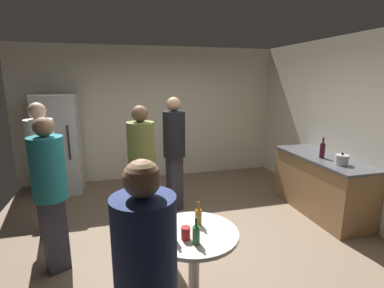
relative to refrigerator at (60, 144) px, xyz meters
name	(u,v)px	position (x,y,z in m)	size (l,w,h in m)	color
ground_plane	(182,242)	(1.77, -2.20, -0.95)	(5.20, 5.20, 0.10)	#7A6651
wall_back	(153,114)	(1.77, 0.43, 0.45)	(5.32, 0.06, 2.70)	silver
wall_side_right	(358,129)	(4.40, -2.20, 0.45)	(0.06, 5.20, 2.70)	silver
refrigerator	(60,144)	(0.00, 0.00, 0.00)	(0.70, 0.68, 1.80)	silver
kitchen_counter	(321,185)	(4.05, -1.97, -0.45)	(0.64, 1.68, 0.90)	olive
kettle	(342,160)	(4.00, -2.39, 0.07)	(0.24, 0.17, 0.18)	#B2B2B7
wine_bottle_on_counter	(322,150)	(3.98, -2.01, 0.12)	(0.08, 0.08, 0.31)	#3F141E
foreground_table	(194,242)	(1.63, -3.31, -0.27)	(0.80, 0.80, 0.73)	beige
beer_bottle_amber	(198,216)	(1.71, -3.20, -0.08)	(0.06, 0.06, 0.23)	#8C5919
beer_bottle_brown	(173,232)	(1.43, -3.41, -0.08)	(0.06, 0.06, 0.23)	#593314
beer_bottle_green	(196,234)	(1.60, -3.49, -0.08)	(0.06, 0.06, 0.23)	#26662D
plastic_cup_red	(186,233)	(1.54, -3.41, -0.11)	(0.08, 0.08, 0.11)	red
person_in_white_shirt	(43,160)	(0.08, -1.65, 0.15)	(0.48, 0.48, 1.78)	#2D2D38
person_in_teal_shirt	(50,185)	(0.32, -2.46, 0.09)	(0.46, 0.46, 1.69)	#2D2D38
person_in_navy_shirt	(146,283)	(1.13, -4.18, 0.08)	(0.48, 0.48, 1.68)	#2D2D38
person_in_olive_shirt	(142,163)	(1.30, -2.00, 0.13)	(0.40, 0.40, 1.75)	#2D2D38
person_in_black_shirt	(174,145)	(1.86, -1.30, 0.16)	(0.44, 0.44, 1.80)	#2D2D38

